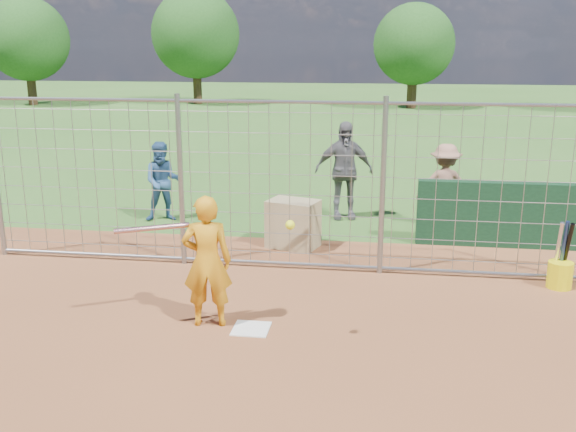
% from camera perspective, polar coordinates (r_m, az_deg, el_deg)
% --- Properties ---
extents(ground, '(100.00, 100.00, 0.00)m').
position_cam_1_polar(ground, '(7.94, -3.01, -9.45)').
color(ground, '#2D591E').
rests_on(ground, ground).
extents(home_plate, '(0.43, 0.43, 0.02)m').
position_cam_1_polar(home_plate, '(7.76, -3.30, -9.99)').
color(home_plate, silver).
rests_on(home_plate, ground).
extents(dugout_wall, '(2.60, 0.20, 1.10)m').
position_cam_1_polar(dugout_wall, '(11.21, 18.03, 0.12)').
color(dugout_wall, '#11381E').
rests_on(dugout_wall, ground).
extents(batter, '(0.64, 0.48, 1.61)m').
position_cam_1_polar(batter, '(7.66, -7.21, -4.03)').
color(batter, orange).
rests_on(batter, ground).
extents(bystander_a, '(0.88, 0.78, 1.52)m').
position_cam_1_polar(bystander_a, '(12.44, -11.03, 3.02)').
color(bystander_a, '#2A507E').
rests_on(bystander_a, ground).
extents(bystander_b, '(1.18, 0.67, 1.89)m').
position_cam_1_polar(bystander_b, '(12.40, 4.97, 4.07)').
color(bystander_b, '#59595E').
rests_on(bystander_b, ground).
extents(bystander_c, '(1.00, 0.58, 1.54)m').
position_cam_1_polar(bystander_c, '(12.16, 13.74, 2.64)').
color(bystander_c, '#9A6854').
rests_on(bystander_c, ground).
extents(equipment_bin, '(0.93, 0.76, 0.80)m').
position_cam_1_polar(equipment_bin, '(10.66, 0.46, -0.71)').
color(equipment_bin, tan).
rests_on(equipment_bin, ground).
extents(equipment_in_play, '(2.10, 0.55, 0.26)m').
position_cam_1_polar(equipment_in_play, '(7.36, -9.26, -1.00)').
color(equipment_in_play, silver).
rests_on(equipment_in_play, ground).
extents(bucket_with_bats, '(0.34, 0.38, 0.97)m').
position_cam_1_polar(bucket_with_bats, '(9.69, 23.04, -4.52)').
color(bucket_with_bats, yellow).
rests_on(bucket_with_bats, ground).
extents(backstop_fence, '(9.08, 0.08, 2.60)m').
position_cam_1_polar(backstop_fence, '(9.42, -0.76, 2.58)').
color(backstop_fence, gray).
rests_on(backstop_fence, ground).
extents(tree_line, '(44.66, 6.72, 6.48)m').
position_cam_1_polar(tree_line, '(35.26, 11.38, 15.42)').
color(tree_line, '#3F2B19').
rests_on(tree_line, ground).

